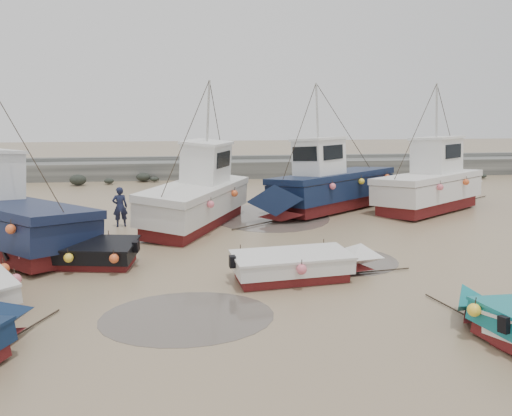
{
  "coord_description": "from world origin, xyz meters",
  "views": [
    {
      "loc": [
        -1.22,
        -14.15,
        5.21
      ],
      "look_at": [
        0.86,
        4.09,
        1.4
      ],
      "focal_mm": 35.0,
      "sensor_mm": 36.0,
      "label": 1
    }
  ],
  "objects_px": {
    "cabin_boat_3": "(436,183)",
    "cabin_boat_2": "(326,185)",
    "dinghy_5": "(303,262)",
    "dinghy_4": "(69,250)",
    "person": "(121,227)",
    "cabin_boat_1": "(200,194)"
  },
  "relations": [
    {
      "from": "dinghy_4",
      "to": "person",
      "type": "xyz_separation_m",
      "value": [
        0.86,
        5.34,
        -0.55
      ]
    },
    {
      "from": "cabin_boat_3",
      "to": "dinghy_5",
      "type": "bearing_deg",
      "value": -76.55
    },
    {
      "from": "dinghy_5",
      "to": "cabin_boat_2",
      "type": "distance_m",
      "value": 10.15
    },
    {
      "from": "cabin_boat_1",
      "to": "cabin_boat_3",
      "type": "xyz_separation_m",
      "value": [
        11.73,
        1.67,
        0.03
      ]
    },
    {
      "from": "dinghy_5",
      "to": "dinghy_4",
      "type": "bearing_deg",
      "value": -113.33
    },
    {
      "from": "cabin_boat_2",
      "to": "cabin_boat_3",
      "type": "bearing_deg",
      "value": -129.13
    },
    {
      "from": "cabin_boat_1",
      "to": "cabin_boat_2",
      "type": "height_order",
      "value": "same"
    },
    {
      "from": "dinghy_4",
      "to": "person",
      "type": "bearing_deg",
      "value": 0.33
    },
    {
      "from": "cabin_boat_3",
      "to": "dinghy_4",
      "type": "bearing_deg",
      "value": -99.4
    },
    {
      "from": "dinghy_4",
      "to": "person",
      "type": "relative_size",
      "value": 3.4
    },
    {
      "from": "cabin_boat_1",
      "to": "cabin_boat_3",
      "type": "relative_size",
      "value": 1.13
    },
    {
      "from": "dinghy_4",
      "to": "cabin_boat_2",
      "type": "height_order",
      "value": "cabin_boat_2"
    },
    {
      "from": "cabin_boat_2",
      "to": "dinghy_5",
      "type": "bearing_deg",
      "value": 126.18
    },
    {
      "from": "dinghy_4",
      "to": "person",
      "type": "distance_m",
      "value": 5.43
    },
    {
      "from": "dinghy_4",
      "to": "dinghy_5",
      "type": "distance_m",
      "value": 7.67
    },
    {
      "from": "person",
      "to": "dinghy_4",
      "type": "bearing_deg",
      "value": 68.33
    },
    {
      "from": "cabin_boat_1",
      "to": "cabin_boat_2",
      "type": "relative_size",
      "value": 1.04
    },
    {
      "from": "cabin_boat_3",
      "to": "person",
      "type": "bearing_deg",
      "value": -116.57
    },
    {
      "from": "dinghy_5",
      "to": "cabin_boat_2",
      "type": "relative_size",
      "value": 0.64
    },
    {
      "from": "cabin_boat_3",
      "to": "cabin_boat_2",
      "type": "bearing_deg",
      "value": -126.9
    },
    {
      "from": "dinghy_5",
      "to": "cabin_boat_1",
      "type": "xyz_separation_m",
      "value": [
        -3.05,
        7.62,
        0.8
      ]
    },
    {
      "from": "cabin_boat_1",
      "to": "dinghy_5",
      "type": "bearing_deg",
      "value": -43.09
    }
  ]
}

